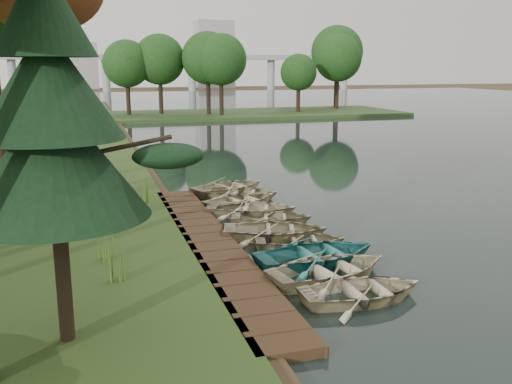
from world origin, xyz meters
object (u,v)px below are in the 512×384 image
object	(u,v)px
stored_rowboat	(88,193)
pine_tree	(51,117)
boardwalk	(211,245)
rowboat_2	(318,252)
rowboat_0	(363,288)
rowboat_1	(330,266)

from	to	relation	value
stored_rowboat	pine_tree	xyz separation A→B (m)	(-0.59, -13.04, 4.39)
boardwalk	rowboat_2	world-z (taller)	rowboat_2
rowboat_0	rowboat_1	distance (m)	1.64
boardwalk	stored_rowboat	bearing A→B (deg)	118.97
rowboat_0	stored_rowboat	world-z (taller)	stored_rowboat
rowboat_0	stored_rowboat	distance (m)	14.19
boardwalk	rowboat_1	bearing A→B (deg)	-55.42
rowboat_0	rowboat_2	bearing A→B (deg)	0.90
rowboat_2	pine_tree	bearing A→B (deg)	109.82
rowboat_2	pine_tree	distance (m)	9.28
stored_rowboat	boardwalk	bearing A→B (deg)	-154.55
stored_rowboat	pine_tree	distance (m)	13.77
stored_rowboat	rowboat_0	bearing A→B (deg)	-155.17
rowboat_2	stored_rowboat	bearing A→B (deg)	29.25
rowboat_2	stored_rowboat	world-z (taller)	stored_rowboat
stored_rowboat	pine_tree	size ratio (longest dim) A/B	0.47
rowboat_0	rowboat_2	xyz separation A→B (m)	(-0.05, 2.91, 0.06)
rowboat_1	boardwalk	bearing A→B (deg)	23.16
rowboat_0	rowboat_1	bearing A→B (deg)	6.81
boardwalk	rowboat_2	bearing A→B (deg)	-42.55
rowboat_0	stored_rowboat	xyz separation A→B (m)	(-6.74, 12.49, 0.28)
rowboat_1	stored_rowboat	bearing A→B (deg)	19.62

